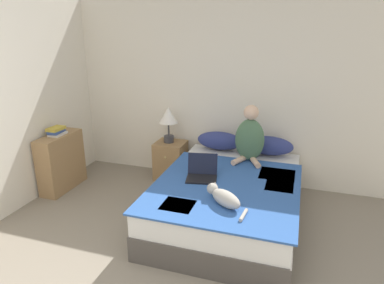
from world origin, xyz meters
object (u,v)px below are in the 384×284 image
Objects in this scene: nightstand at (171,160)px; table_lamp at (168,118)px; person_sitting at (250,137)px; cat_tabby at (224,197)px; laptop_open at (202,173)px; pillow_near at (220,141)px; book_stack_top at (57,131)px; bed at (229,199)px; bookshelf at (61,162)px; pillow_far at (269,146)px.

table_lamp is at bearing 158.30° from nightstand.
person_sitting is at bearing -12.70° from nightstand.
laptop_open is at bearing -18.49° from cat_tabby.
pillow_near is 0.57m from person_sitting.
person_sitting is 2.85× the size of book_stack_top.
book_stack_top reaches higher than pillow_near.
pillow_near is 0.88× the size of person_sitting.
book_stack_top is at bearing 177.80° from bed.
book_stack_top is at bearing -122.31° from bookshelf.
person_sitting is at bearing 11.75° from book_stack_top.
book_stack_top is (-0.00, -0.01, 0.44)m from bookshelf.
bookshelf reaches higher than bed.
person_sitting is (0.45, -0.30, 0.18)m from pillow_near.
table_lamp is (-0.75, -0.02, 0.27)m from pillow_near.
bed is 1.37m from nightstand.
nightstand is 2.20× the size of book_stack_top.
cat_tabby is at bearing -52.74° from nightstand.
laptop_open is (0.04, -1.00, -0.07)m from pillow_near.
bookshelf is (-2.06, 0.19, -0.19)m from laptop_open.
laptop_open reaches higher than nightstand.
cat_tabby is (-0.26, -1.52, -0.04)m from pillow_far.
cat_tabby is at bearing -65.68° from laptop_open.
pillow_near reaches higher than cat_tabby.
pillow_near is 1.13× the size of nightstand.
bookshelf is at bearing 163.51° from laptop_open.
bookshelf reaches higher than pillow_far.
bookshelf is at bearing -168.39° from person_sitting.
table_lamp is 1.51m from book_stack_top.
laptop_open is at bearing -5.09° from book_stack_top.
laptop_open is at bearing -51.82° from nightstand.
pillow_near is 1.57m from cat_tabby.
person_sitting is 1.86× the size of laptop_open.
laptop_open is 2.07m from bookshelf.
bed is 2.36m from bookshelf.
nightstand is at bearing 140.56° from bed.
book_stack_top is (-2.06, 0.18, 0.25)m from laptop_open.
pillow_far is at bearing 53.53° from person_sitting.
table_lamp is (-1.08, 0.88, 0.66)m from bed.
pillow_far is 2.50× the size of book_stack_top.
cat_tabby is at bearing -16.34° from bookshelf.
cat_tabby is at bearing -16.15° from book_stack_top.
cat_tabby is (0.07, -0.61, 0.34)m from bed.
laptop_open is at bearing -162.83° from bed.
nightstand is 0.64m from table_lamp.
pillow_near is at bearing 80.85° from laptop_open.
book_stack_top reaches higher than cat_tabby.
book_stack_top is at bearing -168.25° from person_sitting.
laptop_open is (-0.30, -0.09, 0.32)m from bed.
table_lamp is at bearing 31.54° from bookshelf.
table_lamp reaches higher than nightstand.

